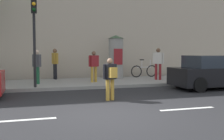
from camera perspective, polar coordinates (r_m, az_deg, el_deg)
The scene contains 12 objects.
ground_plane at distance 7.77m, azimuth -0.16°, elevation -9.06°, with size 80.00×80.00×0.00m, color #232326.
sidewalk_curb at distance 14.52m, azimuth -8.11°, elevation -2.71°, with size 36.00×4.00×0.15m, color gray.
lane_markings at distance 7.77m, azimuth -0.16°, elevation -9.03°, with size 25.80×0.16×0.01m.
traffic_light at distance 12.54m, azimuth -15.71°, elevation 8.77°, with size 0.24×0.45×3.96m.
poster_column at distance 16.11m, azimuth 0.81°, elevation 2.79°, with size 0.94×0.94×2.51m.
pedestrian_with_backpack at distance 9.76m, azimuth -0.33°, elevation -1.17°, with size 0.55×0.46×1.50m.
pedestrian_with_bag at distance 13.90m, azimuth -15.21°, elevation 1.24°, with size 0.42×0.60×1.65m.
pedestrian_near_pole at distance 15.93m, azimuth -11.64°, elevation 1.79°, with size 0.34×0.64×1.72m.
pedestrian_in_red_top at distance 14.17m, azimuth -3.75°, elevation 1.23°, with size 0.58×0.39×1.59m.
pedestrian_in_light_jacket at distance 15.55m, azimuth 9.47°, elevation 1.84°, with size 0.50×0.48×1.75m.
bicycle_leaning at distance 17.06m, azimuth 6.61°, elevation -0.15°, with size 1.77×0.21×1.09m.
parked_car_silver at distance 13.74m, azimuth 20.47°, elevation -0.52°, with size 4.22×1.92×1.54m.
Camera 1 is at (-2.17, -7.26, 1.75)m, focal length 44.49 mm.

